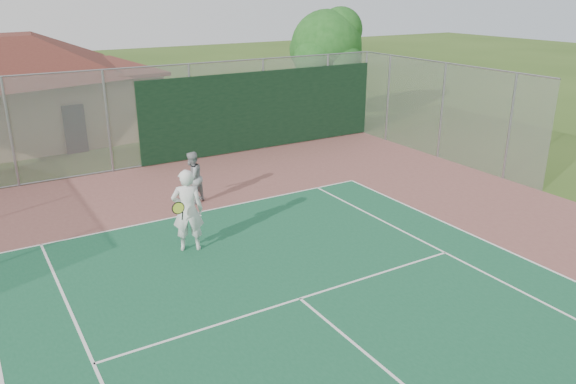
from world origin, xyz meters
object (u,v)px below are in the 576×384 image
object	(u,v)px
clubhouse	(7,78)
player_white_front	(188,211)
tree	(328,48)
player_grey_back	(192,178)

from	to	relation	value
clubhouse	player_white_front	xyz separation A→B (m)	(2.25, -13.97, -1.56)
clubhouse	tree	world-z (taller)	tree
player_white_front	player_grey_back	world-z (taller)	player_white_front
clubhouse	player_white_front	bearing A→B (deg)	-84.98
clubhouse	tree	size ratio (longest dim) A/B	2.32
clubhouse	player_grey_back	world-z (taller)	clubhouse
clubhouse	player_grey_back	bearing A→B (deg)	-76.35
player_white_front	player_grey_back	bearing A→B (deg)	-90.92
player_white_front	player_grey_back	size ratio (longest dim) A/B	1.31
tree	player_grey_back	distance (m)	11.74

